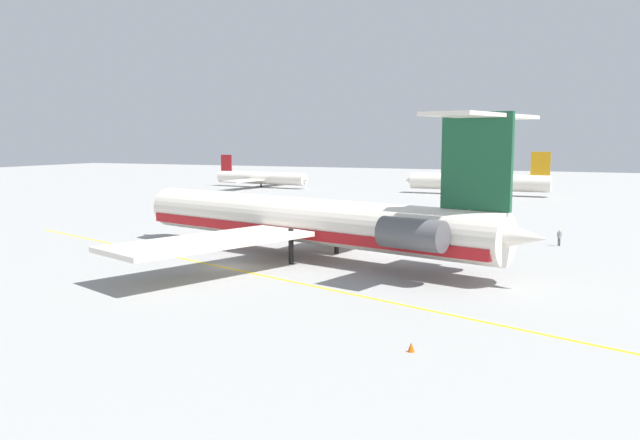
{
  "coord_description": "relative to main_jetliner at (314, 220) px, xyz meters",
  "views": [
    {
      "loc": [
        30.54,
        -49.92,
        11.6
      ],
      "look_at": [
        4.15,
        11.16,
        3.22
      ],
      "focal_mm": 36.26,
      "sensor_mm": 36.0,
      "label": 1
    }
  ],
  "objects": [
    {
      "name": "ground",
      "position": [
        -5.43,
        -6.82,
        -3.74
      ],
      "size": [
        390.88,
        390.88,
        0.0
      ],
      "primitive_type": "plane",
      "color": "gray"
    },
    {
      "name": "main_jetliner",
      "position": [
        0.0,
        0.0,
        0.0
      ],
      "size": [
        46.4,
        41.52,
        13.72
      ],
      "rotation": [
        0.0,
        0.0,
        2.88
      ],
      "color": "silver",
      "rests_on": "ground"
    },
    {
      "name": "airliner_far_left",
      "position": [
        -48.96,
        80.34,
        -1.47
      ],
      "size": [
        25.78,
        25.54,
        7.7
      ],
      "rotation": [
        0.0,
        0.0,
        -0.11
      ],
      "color": "silver",
      "rests_on": "ground"
    },
    {
      "name": "airliner_mid_left",
      "position": [
        1.33,
        79.6,
        -1.08
      ],
      "size": [
        30.18,
        29.74,
        9.05
      ],
      "rotation": [
        0.0,
        0.0,
        3.12
      ],
      "color": "silver",
      "rests_on": "ground"
    },
    {
      "name": "ground_crew_near_nose",
      "position": [
        -19.1,
        30.58,
        -2.68
      ],
      "size": [
        0.41,
        0.27,
        1.67
      ],
      "rotation": [
        0.0,
        0.0,
        4.43
      ],
      "color": "black",
      "rests_on": "ground"
    },
    {
      "name": "ground_crew_portside",
      "position": [
        -22.19,
        17.15,
        -2.68
      ],
      "size": [
        0.41,
        0.27,
        1.67
      ],
      "rotation": [
        0.0,
        0.0,
        1.32
      ],
      "color": "black",
      "rests_on": "ground"
    },
    {
      "name": "ground_crew_starboard",
      "position": [
        21.5,
        17.33,
        -2.6
      ],
      "size": [
        0.46,
        0.29,
        1.81
      ],
      "rotation": [
        0.0,
        0.0,
        1.63
      ],
      "color": "black",
      "rests_on": "ground"
    },
    {
      "name": "safety_cone_nose",
      "position": [
        16.14,
        -23.36,
        -3.47
      ],
      "size": [
        0.4,
        0.4,
        0.55
      ],
      "primitive_type": "cone",
      "color": "#EA590F",
      "rests_on": "ground"
    },
    {
      "name": "taxiway_centreline",
      "position": [
        -1.28,
        -8.87,
        -3.74
      ],
      "size": [
        77.27,
        27.2,
        0.01
      ],
      "primitive_type": "cube",
      "rotation": [
        0.0,
        0.0,
        2.81
      ],
      "color": "gold",
      "rests_on": "ground"
    }
  ]
}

